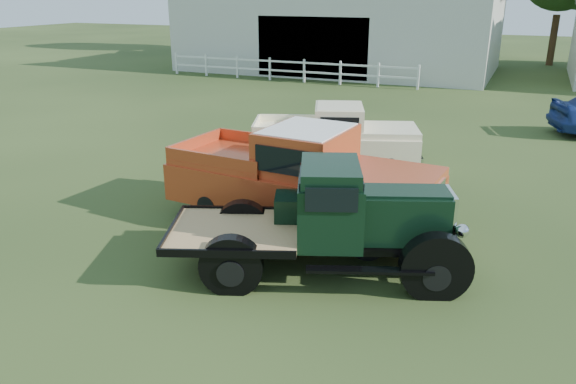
% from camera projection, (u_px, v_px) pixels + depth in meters
% --- Properties ---
extents(ground, '(120.00, 120.00, 0.00)m').
position_uv_depth(ground, '(251.00, 267.00, 9.92)').
color(ground, '#223315').
extents(shed_left, '(18.80, 10.20, 5.60)m').
position_uv_depth(shed_left, '(341.00, 22.00, 34.03)').
color(shed_left, '#A4A78F').
rests_on(shed_left, ground).
extents(fence_rail, '(14.20, 0.16, 1.20)m').
position_uv_depth(fence_rail, '(287.00, 70.00, 29.97)').
color(fence_rail, white).
rests_on(fence_rail, ground).
extents(vintage_flatbed, '(5.32, 3.60, 1.96)m').
position_uv_depth(vintage_flatbed, '(324.00, 219.00, 9.45)').
color(vintage_flatbed, black).
rests_on(vintage_flatbed, ground).
extents(red_pickup, '(5.86, 2.67, 2.08)m').
position_uv_depth(red_pickup, '(302.00, 176.00, 11.47)').
color(red_pickup, '#B33E1D').
rests_on(red_pickup, ground).
extents(white_pickup, '(4.93, 3.23, 1.69)m').
position_uv_depth(white_pickup, '(335.00, 137.00, 15.24)').
color(white_pickup, '#F6EABF').
rests_on(white_pickup, ground).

